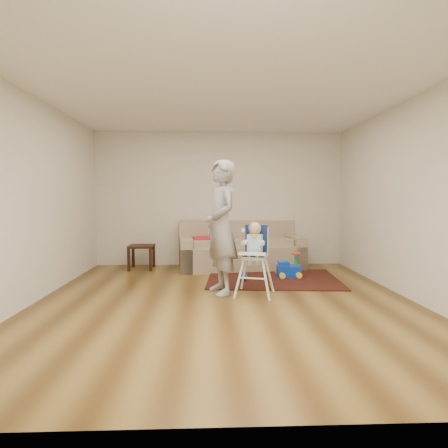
{
  "coord_description": "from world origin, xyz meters",
  "views": [
    {
      "loc": [
        -0.2,
        -4.89,
        1.37
      ],
      "look_at": [
        0.0,
        0.4,
        1.0
      ],
      "focal_mm": 30.0,
      "sensor_mm": 36.0,
      "label": 1
    }
  ],
  "objects_px": {
    "high_chair": "(255,260)",
    "toy_ball": "(243,277)",
    "sofa": "(241,245)",
    "side_table": "(142,257)",
    "ride_on_toy": "(289,265)",
    "adult": "(221,227)"
  },
  "relations": [
    {
      "from": "high_chair",
      "to": "toy_ball",
      "type": "bearing_deg",
      "value": 112.18
    },
    {
      "from": "sofa",
      "to": "toy_ball",
      "type": "bearing_deg",
      "value": -99.78
    },
    {
      "from": "side_table",
      "to": "high_chair",
      "type": "distance_m",
      "value": 2.8
    },
    {
      "from": "side_table",
      "to": "high_chair",
      "type": "height_order",
      "value": "high_chair"
    },
    {
      "from": "high_chair",
      "to": "ride_on_toy",
      "type": "bearing_deg",
      "value": 72.86
    },
    {
      "from": "high_chair",
      "to": "adult",
      "type": "bearing_deg",
      "value": 179.74
    },
    {
      "from": "high_chair",
      "to": "adult",
      "type": "distance_m",
      "value": 0.67
    },
    {
      "from": "toy_ball",
      "to": "adult",
      "type": "relative_size",
      "value": 0.07
    },
    {
      "from": "sofa",
      "to": "adult",
      "type": "relative_size",
      "value": 1.29
    },
    {
      "from": "adult",
      "to": "ride_on_toy",
      "type": "bearing_deg",
      "value": 110.53
    },
    {
      "from": "sofa",
      "to": "toy_ball",
      "type": "xyz_separation_m",
      "value": [
        -0.06,
        -1.19,
        -0.37
      ]
    },
    {
      "from": "toy_ball",
      "to": "adult",
      "type": "xyz_separation_m",
      "value": [
        -0.38,
        -0.69,
        0.87
      ]
    },
    {
      "from": "side_table",
      "to": "high_chair",
      "type": "xyz_separation_m",
      "value": [
        1.94,
        -2.0,
        0.27
      ]
    },
    {
      "from": "side_table",
      "to": "ride_on_toy",
      "type": "height_order",
      "value": "side_table"
    },
    {
      "from": "sofa",
      "to": "side_table",
      "type": "height_order",
      "value": "sofa"
    },
    {
      "from": "toy_ball",
      "to": "ride_on_toy",
      "type": "bearing_deg",
      "value": 18.95
    },
    {
      "from": "toy_ball",
      "to": "high_chair",
      "type": "height_order",
      "value": "high_chair"
    },
    {
      "from": "sofa",
      "to": "side_table",
      "type": "bearing_deg",
      "value": 173.62
    },
    {
      "from": "sofa",
      "to": "adult",
      "type": "bearing_deg",
      "value": -110.02
    },
    {
      "from": "ride_on_toy",
      "to": "side_table",
      "type": "bearing_deg",
      "value": 157.82
    },
    {
      "from": "side_table",
      "to": "toy_ball",
      "type": "height_order",
      "value": "side_table"
    },
    {
      "from": "adult",
      "to": "sofa",
      "type": "bearing_deg",
      "value": 148.22
    }
  ]
}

